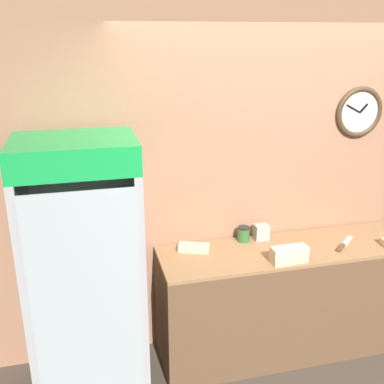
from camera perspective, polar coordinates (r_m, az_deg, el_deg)
wall_back at (r=3.59m, az=10.54°, el=1.80°), size 5.20×0.10×2.70m
prep_counter at (r=3.70m, az=11.66°, el=-13.23°), size 1.96×0.55×0.90m
beverage_cooler at (r=3.11m, az=-13.57°, el=-8.25°), size 0.74×0.66×1.84m
sandwich_stack_bottom at (r=3.27m, az=12.20°, el=-8.24°), size 0.27×0.11×0.06m
sandwich_stack_middle at (r=3.24m, az=12.28°, el=-7.32°), size 0.26×0.10×0.06m
sandwich_flat_right at (r=3.35m, az=0.25°, el=-7.09°), size 0.24×0.16×0.06m
chefs_knife at (r=3.61m, az=18.63°, el=-6.45°), size 0.27×0.25×0.02m
condiment_jar at (r=3.52m, az=6.56°, el=-5.32°), size 0.10×0.10×0.12m
napkin_dispenser at (r=3.56m, az=8.79°, el=-5.05°), size 0.11×0.09×0.12m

